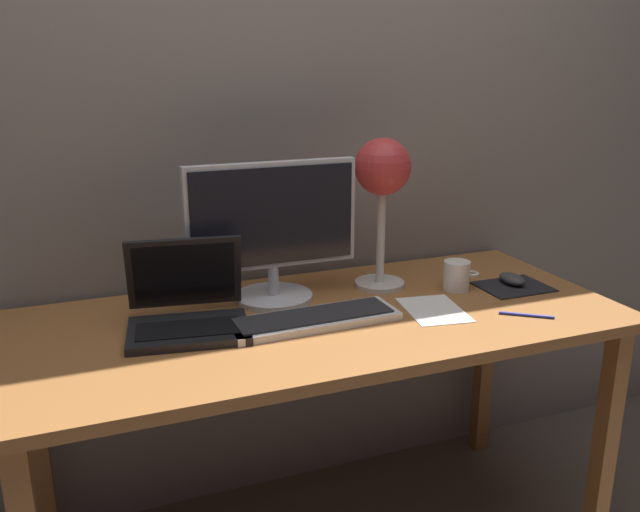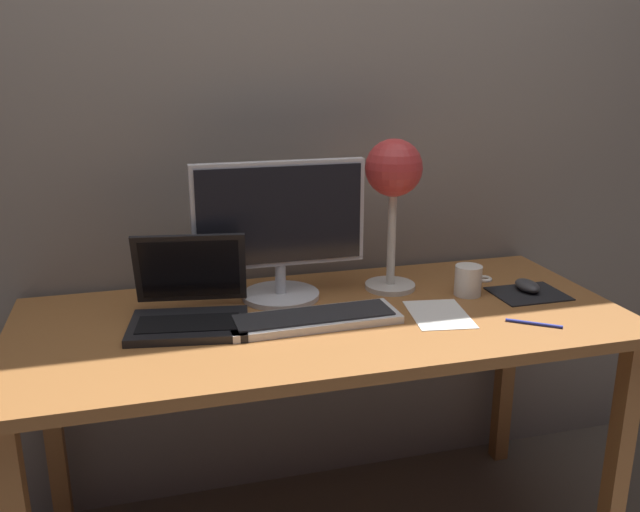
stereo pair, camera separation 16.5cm
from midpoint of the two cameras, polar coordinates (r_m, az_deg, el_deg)
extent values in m
cube|color=gray|center=(2.02, -6.55, 13.93)|extent=(4.80, 0.06, 2.60)
cube|color=#935B2D|center=(1.77, -2.54, -5.59)|extent=(1.60, 0.70, 0.03)
cube|color=#935B2D|center=(2.06, 21.07, -14.79)|extent=(0.05, 0.05, 0.71)
cube|color=#935B2D|center=(2.12, -25.11, -14.35)|extent=(0.05, 0.05, 0.71)
cube|color=#935B2D|center=(2.46, 12.00, -8.67)|extent=(0.05, 0.05, 0.71)
cylinder|color=silver|center=(1.88, -6.50, -3.52)|extent=(0.22, 0.22, 0.01)
cylinder|color=silver|center=(1.86, -6.55, -2.11)|extent=(0.03, 0.03, 0.08)
cube|color=silver|center=(1.81, -6.74, 3.47)|extent=(0.48, 0.03, 0.29)
cube|color=black|center=(1.80, -6.60, 3.35)|extent=(0.45, 0.00, 0.26)
cube|color=silver|center=(1.71, -3.32, -5.52)|extent=(0.44, 0.15, 0.02)
cube|color=#28282B|center=(1.70, -3.32, -5.15)|extent=(0.41, 0.12, 0.01)
cube|color=black|center=(1.69, -13.97, -6.23)|extent=(0.32, 0.25, 0.02)
cube|color=black|center=(1.67, -14.01, -6.09)|extent=(0.26, 0.15, 0.00)
cube|color=black|center=(1.78, -14.15, -1.42)|extent=(0.30, 0.11, 0.20)
cube|color=black|center=(1.78, -14.15, -1.42)|extent=(0.26, 0.10, 0.17)
cylinder|color=beige|center=(1.98, 2.74, -2.43)|extent=(0.15, 0.15, 0.01)
cylinder|color=silver|center=(1.93, 2.81, 2.13)|extent=(0.02, 0.02, 0.31)
sphere|color=#BF3333|center=(1.89, 2.89, 7.62)|extent=(0.16, 0.16, 0.16)
sphere|color=#FFEAB2|center=(1.89, 3.00, 6.37)|extent=(0.06, 0.06, 0.06)
cube|color=black|center=(2.02, 13.99, -2.60)|extent=(0.20, 0.16, 0.00)
ellipsoid|color=#38383A|center=(2.04, 13.89, -1.94)|extent=(0.06, 0.10, 0.03)
cylinder|color=white|center=(1.96, 9.25, -1.71)|extent=(0.08, 0.08, 0.09)
torus|color=white|center=(1.98, 10.51, -1.54)|extent=(0.05, 0.05, 0.01)
cube|color=white|center=(1.81, 7.15, -4.63)|extent=(0.18, 0.23, 0.00)
cylinder|color=#2633A5|center=(1.81, 14.78, -4.96)|extent=(0.12, 0.09, 0.01)
camera|label=1|loc=(0.08, -92.86, -0.86)|focal=37.43mm
camera|label=2|loc=(0.08, 87.14, 0.86)|focal=37.43mm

